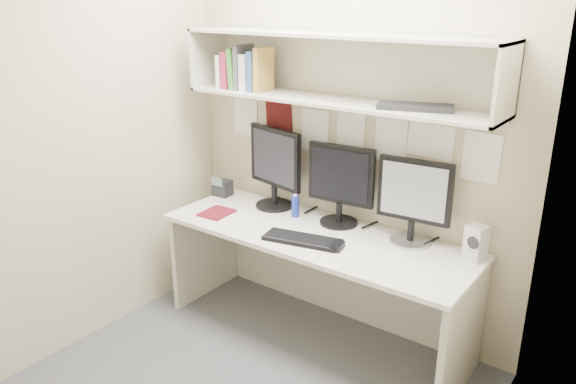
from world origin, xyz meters
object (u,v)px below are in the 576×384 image
Objects in this scene: maroon_notebook at (217,213)px; speaker at (476,243)px; monitor_center at (341,182)px; desk_phone at (222,188)px; monitor_right at (414,199)px; keyboard at (302,240)px; desk at (315,285)px; monitor_left at (275,166)px.

speaker is at bearing 7.90° from maroon_notebook.
desk_phone is (-0.97, -0.05, -0.22)m from monitor_center.
monitor_center is 0.50m from monitor_right.
monitor_center is 1.11× the size of keyboard.
monitor_center reaches higher than desk_phone.
monitor_center is at bearing 81.60° from desk.
monitor_center is 0.87m from maroon_notebook.
monitor_left is at bearing 3.03° from desk_phone.
monitor_left is 2.53× the size of maroon_notebook.
speaker is at bearing -5.50° from monitor_center.
keyboard is (0.00, -0.16, 0.38)m from desk.
monitor_center is (0.03, 0.22, 0.64)m from desk.
speaker reaches higher than keyboard.
speaker is 1.68m from maroon_notebook.
keyboard is 0.99m from speaker.
monitor_left is 1.07× the size of monitor_center.
desk is 3.91× the size of monitor_right.
maroon_notebook is at bearing 164.82° from keyboard.
desk is at bearing -162.68° from monitor_right.
desk is 3.60× the size of monitor_left.
monitor_right is at bearing -166.66° from speaker.
maroon_notebook is at bearing -57.28° from desk_phone.
desk is 3.85× the size of monitor_center.
monitor_center is at bearing 72.75° from keyboard.
speaker reaches higher than desk_phone.
monitor_right is (0.50, 0.00, -0.00)m from monitor_center.
desk is at bearing -13.70° from desk_phone.
speaker reaches higher than desk.
keyboard is at bearing -149.54° from monitor_right.
keyboard is 2.13× the size of maroon_notebook.
monitor_center is at bearing 20.87° from maroon_notebook.
monitor_left is at bearing 155.96° from desk.
monitor_left is 0.52m from monitor_center.
monitor_center is 0.46m from keyboard.
desk is 9.88× the size of speaker.
desk is 0.41m from keyboard.
monitor_right is at bearing 22.48° from desk.
keyboard is at bearing -143.57° from speaker.
maroon_notebook is at bearing -111.80° from monitor_left.
speaker reaches higher than maroon_notebook.
speaker is (0.92, 0.21, 0.47)m from desk.
maroon_notebook is (-0.72, -0.13, 0.37)m from desk.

